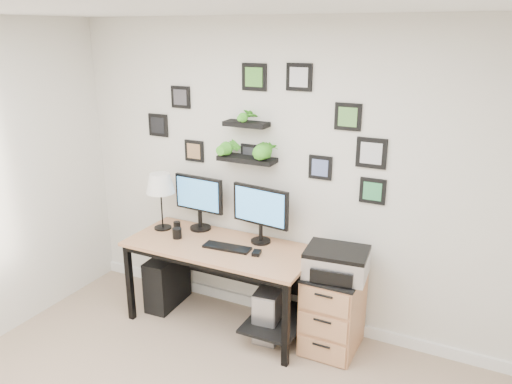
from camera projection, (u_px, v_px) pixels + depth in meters
The scene contains 14 objects.
room at pixel (281, 309), 4.56m from camera, with size 4.00×4.00×4.00m.
desk at pixel (225, 257), 4.28m from camera, with size 1.60×0.70×0.75m.
monitor_left at pixel (199, 199), 4.47m from camera, with size 0.49×0.20×0.50m.
monitor_right at pixel (260, 210), 4.19m from camera, with size 0.53×0.19×0.50m.
keyboard at pixel (227, 247), 4.15m from camera, with size 0.41×0.13×0.02m, color black.
mouse at pixel (257, 253), 4.04m from camera, with size 0.06×0.10×0.03m, color black.
table_lamp at pixel (160, 185), 4.45m from camera, with size 0.26×0.26×0.52m.
mug at pixel (177, 233), 4.35m from camera, with size 0.08×0.08×0.09m, color black.
pen_cup at pixel (177, 226), 4.52m from camera, with size 0.06×0.06×0.08m, color black.
pc_tower_black at pixel (167, 280), 4.69m from camera, with size 0.22×0.49×0.49m, color black.
pc_tower_grey at pixel (272, 309), 4.23m from camera, with size 0.24×0.47×0.45m.
file_cabinet at pixel (333, 310), 4.01m from camera, with size 0.43×0.53×0.67m.
printer at pixel (336, 262), 3.84m from camera, with size 0.51×0.42×0.21m.
wall_decor at pixel (256, 135), 4.12m from camera, with size 2.22×0.18×1.05m.
Camera 1 is at (1.58, -1.71, 2.48)m, focal length 35.00 mm.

